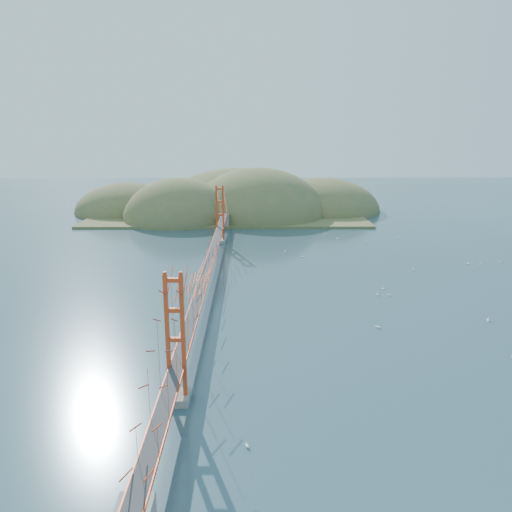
{
  "coord_description": "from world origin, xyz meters",
  "views": [
    {
      "loc": [
        6.43,
        -68.57,
        23.12
      ],
      "look_at": [
        6.97,
        0.0,
        5.12
      ],
      "focal_mm": 35.0,
      "sensor_mm": 36.0,
      "label": 1
    }
  ],
  "objects_px": {
    "bridge": "(207,243)",
    "sailboat_2": "(389,294)",
    "sailboat_0": "(377,294)",
    "sailboat_1": "(413,269)"
  },
  "relations": [
    {
      "from": "bridge",
      "to": "sailboat_2",
      "type": "distance_m",
      "value": 26.7
    },
    {
      "from": "sailboat_0",
      "to": "sailboat_2",
      "type": "relative_size",
      "value": 0.99
    },
    {
      "from": "sailboat_1",
      "to": "sailboat_0",
      "type": "height_order",
      "value": "sailboat_1"
    },
    {
      "from": "bridge",
      "to": "sailboat_0",
      "type": "xyz_separation_m",
      "value": [
        24.08,
        -2.41,
        -6.87
      ]
    },
    {
      "from": "sailboat_1",
      "to": "sailboat_0",
      "type": "distance_m",
      "value": 15.32
    },
    {
      "from": "sailboat_0",
      "to": "sailboat_1",
      "type": "bearing_deg",
      "value": 54.15
    },
    {
      "from": "bridge",
      "to": "sailboat_1",
      "type": "height_order",
      "value": "bridge"
    },
    {
      "from": "bridge",
      "to": "sailboat_2",
      "type": "relative_size",
      "value": 164.1
    },
    {
      "from": "sailboat_0",
      "to": "sailboat_2",
      "type": "distance_m",
      "value": 1.6
    },
    {
      "from": "sailboat_0",
      "to": "bridge",
      "type": "bearing_deg",
      "value": 174.28
    }
  ]
}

